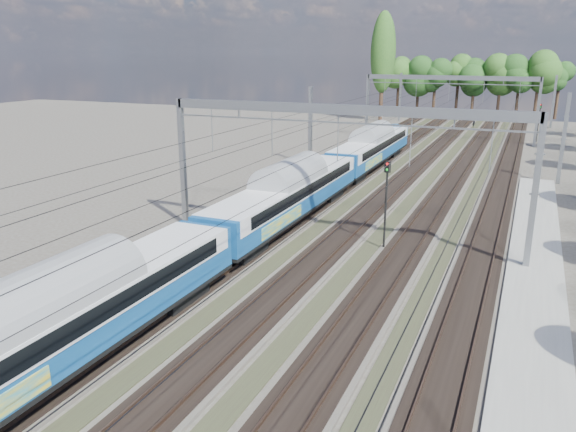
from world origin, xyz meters
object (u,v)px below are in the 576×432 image
at_px(signal_near, 386,194).
at_px(signal_far, 539,118).
at_px(emu_train, 287,189).
at_px(worker, 474,122).

relative_size(signal_near, signal_far, 1.07).
height_order(signal_near, signal_far, signal_near).
xyz_separation_m(emu_train, signal_near, (7.63, -2.18, 0.86)).
height_order(emu_train, signal_near, signal_near).
relative_size(worker, signal_near, 0.31).
xyz_separation_m(signal_near, signal_far, (8.63, 51.81, -0.24)).
bearing_deg(worker, signal_near, 156.41).
relative_size(emu_train, worker, 38.18).
height_order(emu_train, worker, emu_train).
bearing_deg(signal_far, worker, 119.67).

